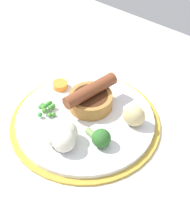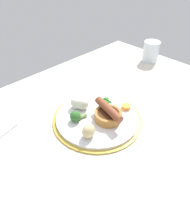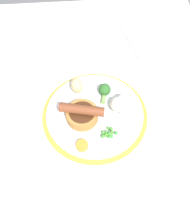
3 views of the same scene
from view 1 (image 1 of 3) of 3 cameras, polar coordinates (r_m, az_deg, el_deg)
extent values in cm
cube|color=beige|center=(74.91, -3.26, -1.61)|extent=(110.00, 80.00, 3.00)
cylinder|color=#B79333|center=(72.36, -1.46, -1.63)|extent=(28.95, 28.95, 0.50)
cylinder|color=silver|center=(72.04, -1.46, -1.39)|extent=(26.63, 26.63, 1.40)
cylinder|color=#AD7538|center=(73.01, -0.68, 1.73)|extent=(8.59, 8.59, 2.86)
cylinder|color=#472614|center=(72.15, -0.68, 2.48)|extent=(6.87, 6.87, 0.30)
cylinder|color=brown|center=(71.23, -0.69, 3.30)|extent=(4.89, 11.84, 2.46)
sphere|color=#429432|center=(73.82, -7.03, 1.35)|extent=(0.88, 0.88, 0.88)
sphere|color=#488730|center=(72.51, -7.90, 0.76)|extent=(1.00, 1.00, 1.00)
sphere|color=green|center=(72.70, -7.73, 0.91)|extent=(0.78, 0.78, 0.78)
sphere|color=green|center=(72.75, -6.88, 0.68)|extent=(0.84, 0.84, 0.84)
sphere|color=#449639|center=(73.29, -6.42, 0.98)|extent=(0.97, 0.97, 0.97)
sphere|color=#488A2A|center=(72.43, -7.86, 0.63)|extent=(0.95, 0.95, 0.95)
sphere|color=#48972C|center=(73.16, -7.32, 1.14)|extent=(0.96, 0.96, 0.96)
sphere|color=#4A9130|center=(71.78, -7.00, -0.48)|extent=(0.81, 0.81, 0.81)
sphere|color=green|center=(71.94, -8.40, -0.39)|extent=(0.94, 0.94, 0.94)
sphere|color=green|center=(72.85, -8.32, 0.77)|extent=(0.90, 0.90, 0.90)
sphere|color=#368C39|center=(72.58, -7.65, 0.85)|extent=(0.94, 0.94, 0.94)
sphere|color=green|center=(72.77, -7.62, 0.92)|extent=(0.74, 0.74, 0.74)
sphere|color=#46852F|center=(72.13, -7.71, 0.22)|extent=(0.99, 0.99, 0.99)
sphere|color=#3C833D|center=(74.09, -6.81, 1.41)|extent=(0.83, 0.83, 0.83)
sphere|color=#38872A|center=(73.12, -8.02, 1.07)|extent=(0.88, 0.88, 0.88)
sphere|color=#428E33|center=(72.11, -6.34, -0.37)|extent=(0.87, 0.87, 0.87)
sphere|color=#2D6628|center=(65.79, 0.97, -4.01)|extent=(3.46, 3.46, 3.46)
cylinder|color=#7A9E56|center=(67.87, -0.39, -3.45)|extent=(3.02, 1.80, 1.21)
sphere|color=beige|center=(66.14, -5.99, -3.66)|extent=(3.97, 3.97, 3.97)
sphere|color=beige|center=(65.14, -4.75, -4.36)|extent=(4.20, 4.20, 4.20)
sphere|color=beige|center=(66.37, -4.44, -3.13)|extent=(4.23, 4.23, 4.23)
ellipsoid|color=#CCB77F|center=(69.33, 5.94, -0.56)|extent=(4.95, 4.23, 4.37)
cylinder|color=orange|center=(78.02, -5.33, 4.06)|extent=(4.23, 4.23, 1.27)
camera|label=2|loc=(0.73, 45.22, 27.08)|focal=32.00mm
camera|label=3|loc=(0.79, -30.72, 45.69)|focal=40.00mm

